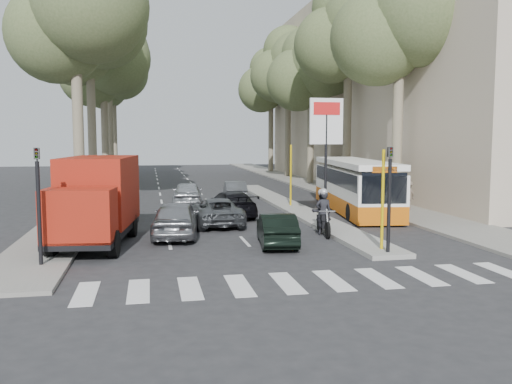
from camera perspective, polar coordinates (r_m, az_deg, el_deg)
ground at (r=18.72m, az=2.61°, el=-6.25°), size 120.00×120.00×0.00m
sidewalk_right at (r=44.87m, az=5.71°, el=0.82°), size 3.20×70.00×0.12m
median_left at (r=46.09m, az=-15.61°, el=0.77°), size 2.40×64.00×0.12m
traffic_island at (r=30.02m, az=3.66°, el=-1.55°), size 1.50×26.00×0.16m
building_near at (r=36.16m, az=23.00°, el=13.43°), size 11.00×18.00×18.00m
building_far at (r=55.61m, az=9.98°, el=9.90°), size 11.00×20.00×16.00m
billboard at (r=24.02m, az=7.38°, el=5.26°), size 1.50×12.10×5.60m
traffic_light_island at (r=18.03m, az=13.89°, el=1.12°), size 0.16×0.41×3.60m
traffic_light_left at (r=17.15m, az=-21.97°, el=0.64°), size 0.16×0.41×3.60m
tree_l_a at (r=30.79m, az=-18.30°, el=17.64°), size 7.40×7.20×14.10m
tree_l_b at (r=38.74m, az=-16.96°, el=16.19°), size 7.40×7.20×14.88m
tree_l_c at (r=46.43m, az=-15.66°, el=13.15°), size 7.40×7.20×13.71m
tree_l_d at (r=54.58m, az=-15.14°, el=13.85°), size 7.40×7.20×15.66m
tree_l_e at (r=62.38m, az=-14.69°, el=11.86°), size 7.40×7.20×14.49m
tree_r_a at (r=31.66m, az=15.07°, el=17.39°), size 7.40×7.20×14.10m
tree_r_b at (r=39.11m, az=9.85°, el=16.76°), size 7.40×7.20×15.27m
tree_r_c at (r=46.26m, az=5.94°, el=12.93°), size 7.40×7.20×13.32m
tree_r_d at (r=54.10m, az=3.51°, el=13.37°), size 7.40×7.20×14.88m
tree_r_e at (r=61.76m, az=1.69°, el=11.78°), size 7.40×7.20×14.10m
silver_hatchback at (r=21.43m, az=-8.41°, el=-2.80°), size 2.23×4.45×1.46m
dark_hatchback at (r=19.63m, az=2.21°, el=-3.94°), size 1.68×3.69×1.18m
queue_car_a at (r=24.18m, az=-4.11°, el=-2.06°), size 2.02×4.38×1.22m
queue_car_b at (r=26.62m, az=-2.70°, el=-1.28°), size 2.35×4.57×1.27m
queue_car_c at (r=31.16m, az=-7.24°, el=-0.17°), size 1.98×4.23×1.40m
queue_car_d at (r=33.70m, az=-2.23°, el=0.14°), size 1.54×3.71×1.19m
queue_car_e at (r=27.05m, az=-15.15°, el=-1.39°), size 2.09×4.41×1.24m
red_truck at (r=20.41m, az=-16.44°, el=-0.70°), size 2.95×6.19×3.18m
city_bus at (r=28.90m, az=10.36°, el=0.80°), size 3.59×10.60×2.74m
motorcycle at (r=21.95m, az=7.00°, el=-2.24°), size 0.86×2.21×1.88m
pedestrian_near at (r=29.99m, az=11.62°, el=-0.12°), size 0.81×1.00×1.53m
pedestrian_far at (r=29.44m, az=15.68°, el=-0.30°), size 1.10×0.78×1.56m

